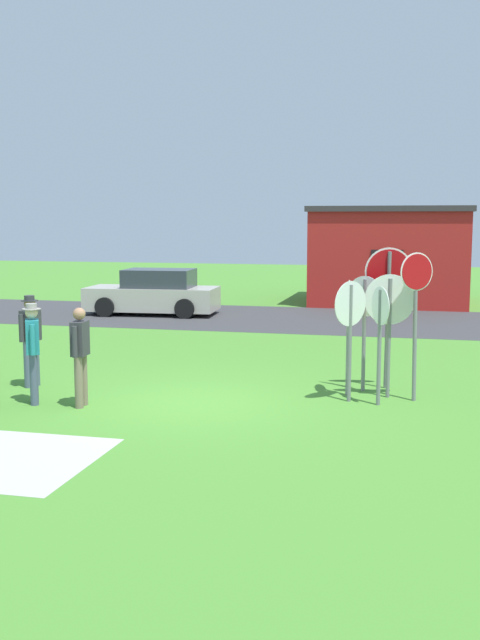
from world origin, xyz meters
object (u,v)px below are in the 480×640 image
Objects in this scene: person_holding_notes at (80,351)px; person_in_teal at (33,347)px; stop_sign_far_back at (388,291)px; stop_sign_tallest at (348,318)px; stop_sign_rear_right at (380,326)px; stop_sign_leaning_right at (350,320)px; stop_sign_rear_left at (389,313)px; person_with_sunhat at (31,335)px; stop_sign_nearest at (416,302)px; stop_sign_leaning_left at (365,313)px; parked_car_on_street at (154,294)px.

person_holding_notes is 0.88m from person_in_teal.
stop_sign_tallest is at bearing -133.67° from stop_sign_far_back.
stop_sign_leaning_right reaches higher than stop_sign_rear_right.
person_holding_notes is (-5.02, -1.90, -0.57)m from stop_sign_rear_left.
stop_sign_leaning_right is 5.98m from person_with_sunhat.
person_in_teal reaches higher than person_holding_notes.
stop_sign_rear_left is at bearing 35.84° from stop_sign_leaning_right.
stop_sign_tallest is at bearing 133.64° from stop_sign_rear_right.
person_holding_notes is at bearing -152.39° from stop_sign_far_back.
stop_sign_far_back reaches higher than stop_sign_nearest.
stop_sign_leaning_right is 1.21× the size of person_in_teal.
stop_sign_rear_left reaches higher than stop_sign_leaning_left.
person_with_sunhat is (-6.55, -1.37, -0.85)m from stop_sign_far_back.
stop_sign_rear_left is 5.40m from person_holding_notes.
parked_car_on_street is at bearing 129.47° from stop_sign_nearest.
stop_sign_nearest is (0.45, -0.13, 0.22)m from stop_sign_rear_left.
stop_sign_far_back reaches higher than stop_sign_rear_left.
stop_sign_rear_right is 0.83m from stop_sign_nearest.
stop_sign_tallest is at bearing 173.28° from stop_sign_nearest.
stop_sign_nearest is 1.49× the size of person_with_sunhat.
stop_sign_leaning_right is (-0.18, -0.88, -0.01)m from stop_sign_leaning_left.
stop_sign_far_back is at bearing 63.23° from stop_sign_leaning_right.
stop_sign_rear_left reaches higher than stop_sign_tallest.
stop_sign_leaning_left is at bearing 149.00° from stop_sign_nearest.
stop_sign_rear_right reaches higher than person_with_sunhat.
person_with_sunhat and person_in_teal have the same top height.
stop_sign_leaning_left is (-0.46, 0.42, -0.06)m from stop_sign_rear_left.
stop_sign_rear_left is 0.80m from stop_sign_leaning_right.
parked_car_on_street is at bearing 126.29° from stop_sign_rear_right.
stop_sign_rear_right is 0.95× the size of stop_sign_leaning_left.
stop_sign_leaning_left is 1.23× the size of person_with_sunhat.
stop_sign_rear_right is 1.17× the size of person_in_teal.
stop_sign_leaning_right is 4.63m from person_holding_notes.
stop_sign_leaning_left is 1.26× the size of person_holding_notes.
stop_sign_rear_right is at bearing -101.79° from stop_sign_rear_left.
stop_sign_rear_left is 0.51m from stop_sign_nearest.
person_in_teal reaches higher than parked_car_on_street.
stop_sign_far_back is (0.66, 0.69, 0.43)m from stop_sign_tallest.
stop_sign_leaning_left is at bearing 108.13° from stop_sign_rear_right.
stop_sign_rear_left is 0.85× the size of stop_sign_nearest.
stop_sign_leaning_right reaches higher than parked_car_on_street.
stop_sign_leaning_left reaches higher than stop_sign_leaning_right.
parked_car_on_street is at bearing 100.37° from person_in_teal.
stop_sign_rear_left is at bearing 5.88° from person_with_sunhat.
person_in_teal is at bearing -156.03° from stop_sign_far_back.
person_in_teal is at bearing -167.42° from stop_sign_rear_right.
stop_sign_nearest is (0.57, 0.48, 0.37)m from stop_sign_rear_right.
stop_sign_tallest is 0.99× the size of stop_sign_leaning_right.
stop_sign_rear_left is 1.03× the size of stop_sign_leaning_left.
person_in_teal is at bearing -156.90° from stop_sign_leaning_left.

